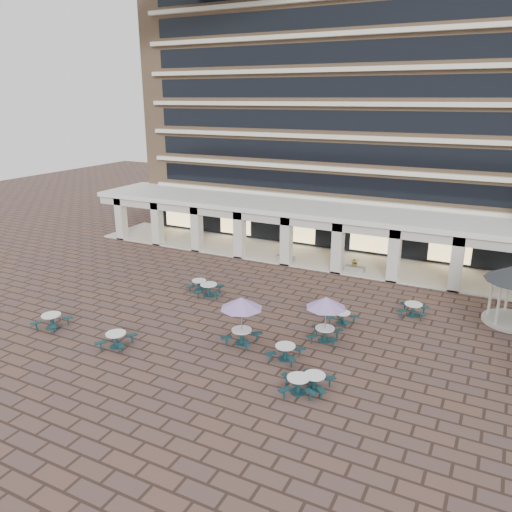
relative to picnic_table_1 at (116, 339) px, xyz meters
The scene contains 16 objects.
ground 6.50m from the picnic_table_1, 43.84° to the left, with size 120.00×120.00×0.00m, color brown.
apartment_building 32.65m from the picnic_table_1, 81.13° to the left, with size 40.00×15.50×25.20m.
retail_arcade 20.01m from the picnic_table_1, 76.37° to the left, with size 42.00×6.60×4.40m.
picnic_table_1 is the anchor object (origin of this frame).
picnic_table_2 10.36m from the picnic_table_1, ahead, with size 2.09×2.09×0.79m.
picnic_table_3 9.08m from the picnic_table_1, 18.38° to the left, with size 1.76×1.76×0.78m.
picnic_table_5 4.95m from the picnic_table_1, behind, with size 1.99×1.99×0.83m.
picnic_table_6 6.96m from the picnic_table_1, 30.10° to the left, with size 2.32×2.32×2.68m.
picnic_table_7 10.95m from the picnic_table_1, ahead, with size 1.73×1.73×0.75m.
picnic_table_9 8.99m from the picnic_table_1, 93.62° to the left, with size 2.01×2.01×0.74m.
picnic_table_10 17.56m from the picnic_table_1, 39.92° to the left, with size 1.83×1.83×0.80m.
picnic_table_11 11.41m from the picnic_table_1, 30.21° to the left, with size 2.23×2.23×2.58m.
picnic_table_12 8.41m from the picnic_table_1, 86.03° to the left, with size 2.30×2.30×0.85m.
picnic_table_13 12.91m from the picnic_table_1, 39.79° to the left, with size 1.81×1.81×0.72m.
planter_left 17.54m from the picnic_table_1, 82.51° to the left, with size 1.50×0.68×1.18m.
planter_right 19.17m from the picnic_table_1, 65.14° to the left, with size 1.50×0.73×1.19m.
Camera 1 is at (12.85, -22.60, 12.80)m, focal length 35.00 mm.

